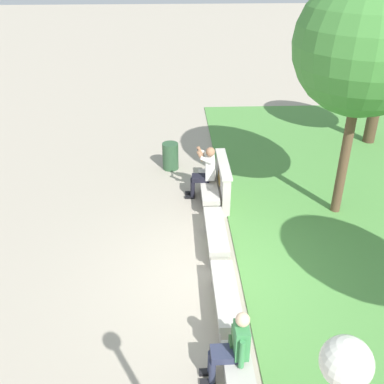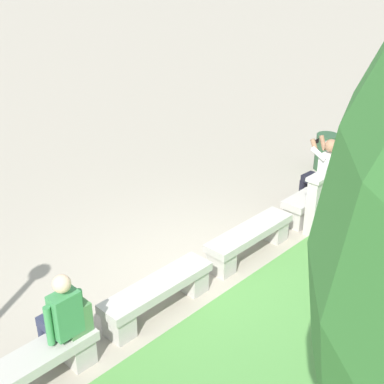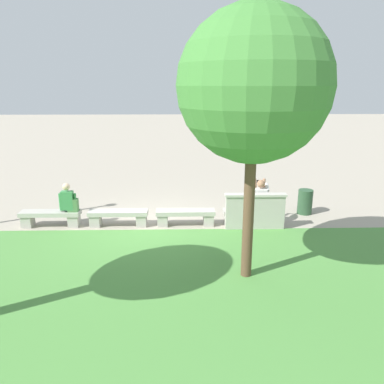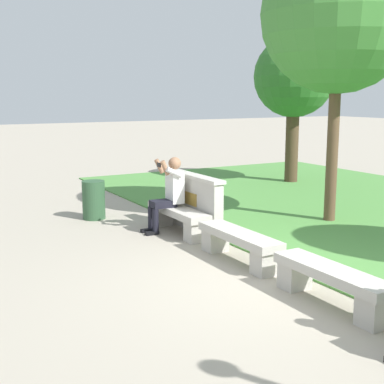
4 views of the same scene
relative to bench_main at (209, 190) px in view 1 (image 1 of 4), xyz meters
The scene contains 10 objects.
ground_plane 2.83m from the bench_main, ahead, with size 80.00×80.00×0.00m, color #A89E8C.
bench_main is the anchor object (origin of this frame).
bench_near 1.88m from the bench_main, ahead, with size 1.64×0.40×0.45m.
bench_mid 3.76m from the bench_main, ahead, with size 1.64×0.40×0.45m.
backrest_wall_with_plaque 0.41m from the bench_main, 90.00° to the left, with size 1.65×0.24×1.01m.
person_photographer 0.49m from the bench_main, 158.44° to the right, with size 0.48×0.73×1.32m.
person_distant 5.13m from the bench_main, ahead, with size 0.48×0.67×1.26m.
backpack 4.99m from the bench_main, ahead, with size 0.28×0.24×0.43m.
tree_behind_wall 4.62m from the bench_main, 77.46° to the left, with size 2.82×2.82×5.22m.
trash_bin 2.00m from the bench_main, 152.70° to the right, with size 0.44×0.44×0.75m, color #2D5133.
Camera 1 is at (6.64, -0.84, 5.63)m, focal length 42.00 mm.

